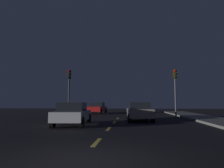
{
  "coord_description": "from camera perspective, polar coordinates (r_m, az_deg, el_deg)",
  "views": [
    {
      "loc": [
        1.23,
        -4.71,
        1.38
      ],
      "look_at": [
        -0.69,
        15.64,
        3.27
      ],
      "focal_mm": 33.0,
      "sensor_mm": 36.0,
      "label": 1
    }
  ],
  "objects": [
    {
      "name": "ground_plane",
      "position": [
        11.85,
        -0.62,
        -11.95
      ],
      "size": [
        80.0,
        80.0,
        0.0
      ],
      "primitive_type": "plane",
      "color": "black"
    },
    {
      "name": "lane_stripe_second",
      "position": [
        7.54,
        -4.25,
        -15.76
      ],
      "size": [
        0.16,
        1.6,
        0.01
      ],
      "primitive_type": "cube",
      "color": "#EACC4C",
      "rests_on": "ground_plane"
    },
    {
      "name": "lane_stripe_third",
      "position": [
        11.26,
        -0.94,
        -12.28
      ],
      "size": [
        0.16,
        1.6,
        0.01
      ],
      "primitive_type": "cube",
      "color": "#EACC4C",
      "rests_on": "ground_plane"
    },
    {
      "name": "lane_stripe_fourth",
      "position": [
        15.02,
        0.68,
        -10.52
      ],
      "size": [
        0.16,
        1.6,
        0.01
      ],
      "primitive_type": "cube",
      "color": "#EACC4C",
      "rests_on": "ground_plane"
    },
    {
      "name": "lane_stripe_fifth",
      "position": [
        18.8,
        1.64,
        -9.47
      ],
      "size": [
        0.16,
        1.6,
        0.01
      ],
      "primitive_type": "cube",
      "color": "#EACC4C",
      "rests_on": "ground_plane"
    },
    {
      "name": "traffic_signal_left",
      "position": [
        20.92,
        -11.85,
        0.09
      ],
      "size": [
        0.32,
        0.38,
        4.68
      ],
      "color": "#2D2D30",
      "rests_on": "ground_plane"
    },
    {
      "name": "traffic_signal_right",
      "position": [
        20.4,
        17.09,
        0.14
      ],
      "size": [
        0.32,
        0.38,
        4.57
      ],
      "color": "#4C4C51",
      "rests_on": "ground_plane"
    },
    {
      "name": "car_stopped_ahead",
      "position": [
        16.15,
        7.5,
        -7.5
      ],
      "size": [
        2.06,
        4.1,
        1.44
      ],
      "color": "gray",
      "rests_on": "ground_plane"
    },
    {
      "name": "car_adjacent_lane",
      "position": [
        13.03,
        -10.86,
        -8.07
      ],
      "size": [
        2.04,
        3.99,
        1.41
      ],
      "color": "silver",
      "rests_on": "ground_plane"
    },
    {
      "name": "car_oncoming_far",
      "position": [
        27.01,
        -4.21,
        -6.61
      ],
      "size": [
        2.22,
        4.36,
        1.46
      ],
      "color": "#B21919",
      "rests_on": "ground_plane"
    }
  ]
}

